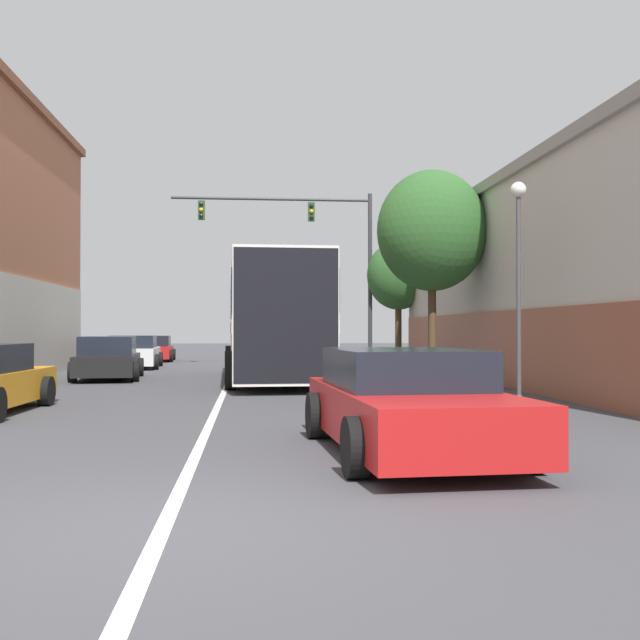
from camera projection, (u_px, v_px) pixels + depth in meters
ground_plane at (164, 526)px, 5.87m from camera, size 160.00×160.00×0.00m
lane_center_line at (227, 385)px, 20.75m from camera, size 0.14×41.88×0.01m
building_right_storefront at (604, 278)px, 21.84m from camera, size 7.23×22.34×5.88m
bus at (273, 315)px, 22.53m from camera, size 3.09×10.52×3.52m
hatchback_foreground at (407, 402)px, 9.38m from camera, size 2.35×4.79×1.29m
parked_car_left_near at (108, 359)px, 23.28m from camera, size 2.31×4.48×1.34m
parked_car_left_mid at (154, 349)px, 36.83m from camera, size 2.16×4.11×1.25m
parked_car_left_far at (133, 352)px, 30.11m from camera, size 2.36×4.70×1.31m
traffic_signal_gantry at (315, 241)px, 32.01m from camera, size 8.57×0.36×7.42m
street_lamp at (519, 267)px, 16.34m from camera, size 0.34×0.34×4.78m
street_tree_near at (432, 231)px, 22.40m from camera, size 3.30×2.97×6.33m
street_tree_far at (398, 276)px, 32.12m from camera, size 2.70×2.43×5.37m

